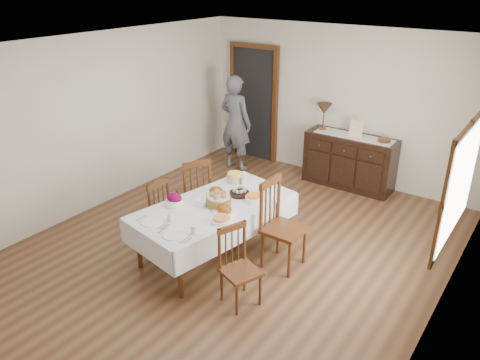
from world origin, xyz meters
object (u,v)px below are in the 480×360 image
Objects in this scene: dining_table at (214,211)px; chair_right_far at (280,223)px; person at (236,120)px; table_lamp at (324,109)px; chair_left_far at (195,191)px; sideboard at (349,161)px; chair_left_near at (154,210)px; chair_right_near at (238,265)px.

dining_table is 0.85m from chair_right_far.
person is 1.60m from table_lamp.
chair_left_far reaches higher than sideboard.
chair_left_near is 0.80× the size of chair_right_far.
table_lamp is at bearing 179.02° from sideboard.
table_lamp is (0.01, 2.99, 0.63)m from dining_table.
person reaches higher than chair_right_far.
chair_left_near is at bearing 105.81° from chair_right_far.
chair_left_far is 1.13× the size of chair_right_near.
table_lamp is at bearing 168.50° from chair_left_near.
chair_right_far is (1.52, -0.19, 0.05)m from chair_left_far.
chair_right_near is 3.76m from table_lamp.
chair_left_near is at bearing 103.25° from person.
chair_right_far reaches higher than chair_left_near.
table_lamp reaches higher than chair_right_far.
chair_right_near is 3.91m from person.
chair_left_far is 2.72m from table_lamp.
chair_left_near is 0.69m from chair_left_far.
chair_right_far is at bearing 21.06° from chair_right_near.
table_lamp is (-0.79, 2.71, 0.68)m from chair_right_far.
chair_left_far is 2.22× the size of table_lamp.
sideboard is at bearing 24.91° from chair_right_near.
chair_left_near is 1.96× the size of table_lamp.
person reaches higher than chair_left_near.
chair_right_far is (-0.00, 0.88, 0.11)m from chair_right_near.
chair_left_near is 1.00× the size of chair_right_near.
table_lamp reaches higher than chair_left_near.
person is at bearing 130.84° from dining_table.
person is (-0.77, 2.06, 0.41)m from chair_left_far.
chair_right_near is at bearing -77.52° from table_lamp.
sideboard is at bearing -166.96° from person.
chair_left_far is (-0.72, 0.47, -0.10)m from dining_table.
chair_right_far reaches higher than chair_left_far.
chair_left_far is 1.53m from chair_right_far.
sideboard is at bearing 159.93° from chair_left_near.
chair_left_far is at bearing 82.74° from chair_right_far.
chair_left_near reaches higher than dining_table.
dining_table is at bearing 88.66° from chair_left_far.
chair_left_far is at bearing 171.05° from chair_left_near.
chair_left_far is at bearing 157.04° from dining_table.
chair_left_near is 0.49× the size of person.
dining_table is 0.87m from chair_left_far.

